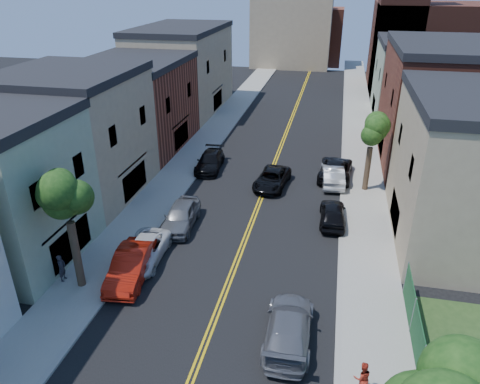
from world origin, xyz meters
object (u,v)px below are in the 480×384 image
Objects in this scene: grey_car_right at (289,327)px; dark_car_right_far at (336,169)px; grey_car_left at (181,216)px; black_car_right at (333,213)px; black_car_left at (210,161)px; pedestrian_left at (62,268)px; black_suv_lane at (272,179)px; pedestrian_right at (362,378)px; white_pickup at (144,251)px; red_sedan at (131,265)px; silver_car_right at (333,175)px.

dark_car_right_far is (1.70, 19.84, 0.01)m from grey_car_right.
grey_car_left reaches higher than black_car_right.
black_car_left is 3.13× the size of pedestrian_left.
pedestrian_right is at bearing -64.62° from black_suv_lane.
dark_car_right_far is 22.32m from pedestrian_right.
pedestrian_right is at bearing 97.33° from dark_car_right_far.
black_car_left is 1.02× the size of black_suv_lane.
grey_car_right reaches higher than white_pickup.
grey_car_left is 1.12× the size of black_car_right.
black_suv_lane is at bearing 59.60° from red_sedan.
white_pickup is 1.00× the size of grey_car_left.
red_sedan is 1.17× the size of black_car_right.
silver_car_right is (9.93, 9.33, -0.04)m from grey_car_left.
grey_car_right is at bearing -50.41° from pedestrian_right.
dark_car_right_far is (0.00, 8.04, 0.04)m from black_car_right.
grey_car_right is at bearing -50.61° from grey_car_left.
red_sedan is at bearing 36.38° from black_car_right.
black_car_left is 1.05× the size of silver_car_right.
grey_car_left is 14.77m from dark_car_right_far.
white_pickup is 17.46m from silver_car_right.
black_suv_lane is (5.14, 7.72, -0.14)m from grey_car_left.
black_car_left is 10.76m from silver_car_right.
black_suv_lane is at bearing -80.15° from grey_car_right.
black_suv_lane is at bearing 52.89° from grey_car_left.
dark_car_right_far is at bearing 51.24° from white_pickup.
grey_car_left is 10.49m from black_car_right.
black_car_right is at bearing -99.45° from grey_car_right.
black_car_right reaches higher than black_car_left.
dark_car_right_far is (0.22, 1.40, -0.01)m from silver_car_right.
black_car_left is 17.89m from pedestrian_left.
grey_car_left reaches higher than silver_car_right.
grey_car_left is at bearing 75.04° from red_sedan.
black_suv_lane is (5.94, -2.47, -0.04)m from black_car_left.
pedestrian_right reaches higher than dark_car_right_far.
grey_car_left is (0.86, 6.13, -0.00)m from red_sedan.
dark_car_right_far is 23.21m from pedestrian_left.
pedestrian_right is (16.17, -4.21, -0.05)m from pedestrian_left.
pedestrian_left reaches higher than silver_car_right.
grey_car_right reaches higher than black_car_right.
white_pickup is at bearing -57.32° from pedestrian_left.
pedestrian_right is (6.57, -19.25, 0.22)m from black_suv_lane.
pedestrian_right reaches higher than grey_car_right.
pedestrian_left is (-3.60, -1.18, 0.12)m from red_sedan.
white_pickup is at bearing -109.81° from black_suv_lane.
black_car_left is at bearing -18.15° from pedestrian_left.
black_car_right is 6.65m from silver_car_right.
white_pickup is 3.01× the size of pedestrian_left.
grey_car_left is 13.62m from silver_car_right.
white_pickup is 14.59m from black_car_left.
silver_car_right is (10.78, 13.73, 0.12)m from white_pickup.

